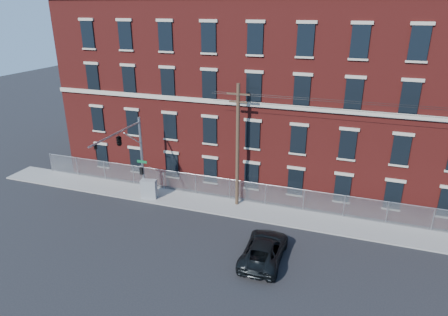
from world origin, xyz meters
The scene contains 8 objects.
ground centered at (0.00, 0.00, 0.00)m, with size 140.00×140.00×0.00m, color black.
sidewalk centered at (12.00, 5.00, 0.06)m, with size 65.00×3.00×0.12m, color gray.
mill_building centered at (12.00, 13.93, 8.15)m, with size 55.30×14.32×16.30m.
chain_link_fence centered at (12.00, 6.30, 1.06)m, with size 59.06×0.06×1.85m.
traffic_signal_mast centered at (-6.00, 2.18, 5.39)m, with size 0.90×6.75×7.00m.
utility_pole_near centered at (2.00, 5.60, 5.34)m, with size 1.80×0.28×10.00m.
pickup_truck centered at (5.89, -0.96, 0.75)m, with size 2.48×5.37×1.49m, color black.
utility_cabinet centered at (-5.42, 4.23, 0.94)m, with size 1.31×0.65×1.63m, color gray.
Camera 1 is at (10.49, -22.23, 15.44)m, focal length 31.55 mm.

